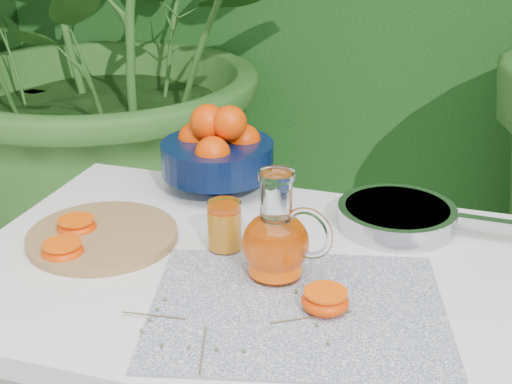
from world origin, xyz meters
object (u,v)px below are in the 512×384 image
(fruit_bowl, at_px, (218,150))
(juice_pitcher, at_px, (277,241))
(white_table, at_px, (253,306))
(saute_pan, at_px, (399,216))
(cutting_board, at_px, (103,236))

(fruit_bowl, height_order, juice_pitcher, same)
(white_table, distance_m, saute_pan, 0.33)
(saute_pan, bearing_deg, fruit_bowl, 169.64)
(cutting_board, distance_m, fruit_bowl, 0.33)
(fruit_bowl, distance_m, saute_pan, 0.40)
(cutting_board, height_order, juice_pitcher, juice_pitcher)
(cutting_board, height_order, fruit_bowl, fruit_bowl)
(white_table, relative_size, fruit_bowl, 3.58)
(white_table, height_order, cutting_board, cutting_board)
(cutting_board, height_order, saute_pan, saute_pan)
(saute_pan, bearing_deg, juice_pitcher, -123.90)
(fruit_bowl, bearing_deg, cutting_board, -111.66)
(juice_pitcher, xyz_separation_m, saute_pan, (0.17, 0.25, -0.04))
(fruit_bowl, height_order, saute_pan, fruit_bowl)
(fruit_bowl, distance_m, juice_pitcher, 0.39)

